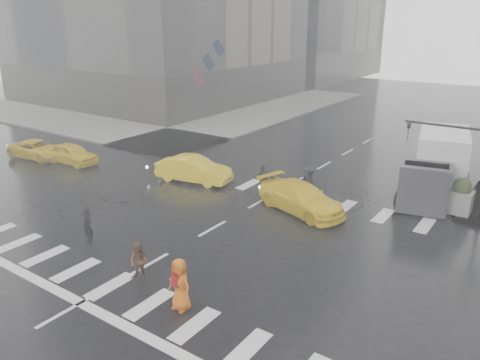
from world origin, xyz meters
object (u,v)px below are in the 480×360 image
Objects in this scene: taxi_front at (72,154)px; traffic_signal_pole at (467,153)px; taxi_mid at (194,169)px; box_truck at (437,164)px; pedestrian_orange at (180,284)px; pedestrian_brown at (139,262)px.

traffic_signal_pole is at bearing -80.39° from taxi_front.
taxi_mid is 0.69× the size of box_truck.
pedestrian_orange is 13.00m from taxi_mid.
traffic_signal_pole is 0.99× the size of taxi_mid.
taxi_mid is at bearing 105.92° from pedestrian_brown.
pedestrian_brown is 16.62m from box_truck.
taxi_mid is 13.55m from box_truck.
taxi_front is (-23.09, -5.24, -2.54)m from traffic_signal_pole.
taxi_front is 0.87× the size of taxi_mid.
box_truck is (-1.65, 2.05, -1.36)m from traffic_signal_pole.
pedestrian_brown is at bearing -121.34° from taxi_front.
taxi_front is at bearing -167.23° from traffic_signal_pole.
taxi_front is (-17.12, 8.35, -0.25)m from pedestrian_orange.
pedestrian_orange is 16.24m from box_truck.
pedestrian_brown is 11.20m from taxi_mid.
taxi_mid is (-5.59, 9.71, -0.02)m from pedestrian_brown.
taxi_front is at bearing 90.26° from taxi_mid.
traffic_signal_pole reaches higher than pedestrian_brown.
box_truck is (4.32, 15.63, 0.93)m from pedestrian_orange.
pedestrian_brown is at bearing -122.78° from traffic_signal_pole.
traffic_signal_pole is 14.64m from taxi_mid.
pedestrian_brown is 16.63m from taxi_front.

